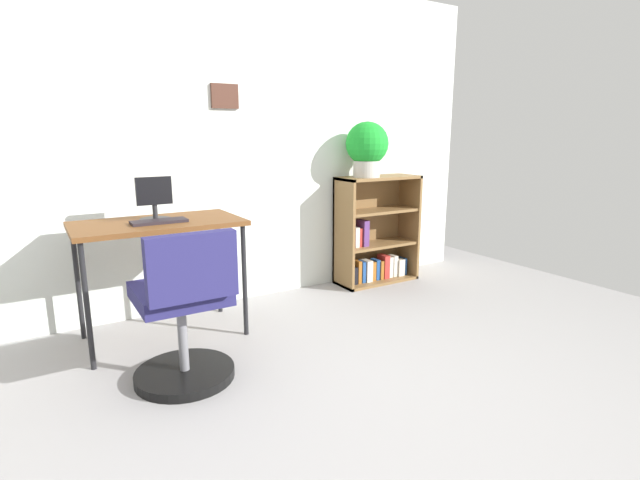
{
  "coord_description": "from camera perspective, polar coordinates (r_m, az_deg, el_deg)",
  "views": [
    {
      "loc": [
        -0.97,
        -1.3,
        1.27
      ],
      "look_at": [
        0.73,
        1.47,
        0.55
      ],
      "focal_mm": 26.98,
      "sensor_mm": 36.0,
      "label": 1
    }
  ],
  "objects": [
    {
      "name": "bookshelf_low",
      "position": [
        4.22,
        6.36,
        0.49
      ],
      "size": [
        0.73,
        0.3,
        0.92
      ],
      "color": "brown",
      "rests_on": "ground_plane"
    },
    {
      "name": "wall_back",
      "position": [
        3.59,
        -16.11,
        10.96
      ],
      "size": [
        5.2,
        0.12,
        2.42
      ],
      "color": "silver",
      "rests_on": "ground_plane"
    },
    {
      "name": "monitor",
      "position": [
        3.12,
        -19.03,
        4.41
      ],
      "size": [
        0.21,
        0.19,
        0.27
      ],
      "color": "#262628",
      "rests_on": "desk"
    },
    {
      "name": "ground_plane",
      "position": [
        2.06,
        4.43,
        -25.69
      ],
      "size": [
        6.24,
        6.24,
        0.0
      ],
      "primitive_type": "plane",
      "color": "#9C999A"
    },
    {
      "name": "office_chair",
      "position": [
        2.56,
        -15.77,
        -8.87
      ],
      "size": [
        0.52,
        0.55,
        0.83
      ],
      "color": "black",
      "rests_on": "ground_plane"
    },
    {
      "name": "potted_plant_on_shelf",
      "position": [
        4.01,
        5.6,
        10.94
      ],
      "size": [
        0.35,
        0.35,
        0.45
      ],
      "color": "#B7B2A8",
      "rests_on": "bookshelf_low"
    },
    {
      "name": "desk",
      "position": [
        3.11,
        -18.62,
        0.94
      ],
      "size": [
        0.99,
        0.56,
        0.75
      ],
      "color": "brown",
      "rests_on": "ground_plane"
    },
    {
      "name": "keyboard",
      "position": [
        3.03,
        -18.54,
        2.1
      ],
      "size": [
        0.32,
        0.13,
        0.02
      ],
      "primitive_type": "cube",
      "color": "black",
      "rests_on": "desk"
    }
  ]
}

